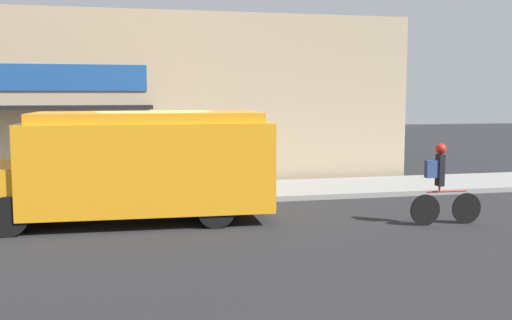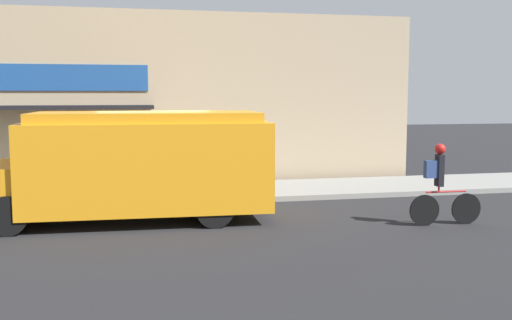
% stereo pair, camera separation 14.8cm
% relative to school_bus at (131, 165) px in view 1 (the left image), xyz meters
% --- Properties ---
extents(ground_plane, '(70.00, 70.00, 0.00)m').
position_rel_school_bus_xyz_m(ground_plane, '(0.55, 1.52, -1.21)').
color(ground_plane, '#232326').
extents(sidewalk, '(28.00, 2.86, 0.14)m').
position_rel_school_bus_xyz_m(sidewalk, '(0.55, 2.95, -1.14)').
color(sidewalk, gray).
rests_on(sidewalk, ground_plane).
extents(storefront, '(16.28, 1.13, 5.11)m').
position_rel_school_bus_xyz_m(storefront, '(0.46, 4.74, 1.35)').
color(storefront, tan).
rests_on(storefront, ground_plane).
extents(school_bus, '(6.53, 2.86, 2.33)m').
position_rel_school_bus_xyz_m(school_bus, '(0.00, 0.00, 0.00)').
color(school_bus, orange).
rests_on(school_bus, ground_plane).
extents(cyclist, '(1.59, 0.22, 1.70)m').
position_rel_school_bus_xyz_m(cyclist, '(6.24, -1.81, -0.37)').
color(cyclist, black).
rests_on(cyclist, ground_plane).
extents(trash_bin, '(0.51, 0.51, 0.74)m').
position_rel_school_bus_xyz_m(trash_bin, '(-3.19, 3.26, -0.70)').
color(trash_bin, '#2D5138').
rests_on(trash_bin, sidewalk).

